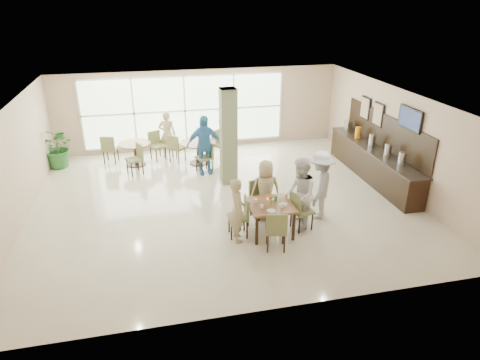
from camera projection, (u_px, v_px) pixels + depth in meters
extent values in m
plane|color=beige|center=(223.00, 200.00, 11.67)|extent=(10.00, 10.00, 0.00)
plane|color=white|center=(221.00, 99.00, 10.54)|extent=(10.00, 10.00, 0.00)
plane|color=tan|center=(199.00, 110.00, 15.12)|extent=(10.00, 0.00, 10.00)
plane|color=tan|center=(272.00, 243.00, 7.08)|extent=(10.00, 0.00, 10.00)
plane|color=tan|center=(14.00, 168.00, 10.10)|extent=(0.00, 9.00, 9.00)
plane|color=tan|center=(396.00, 139.00, 12.11)|extent=(0.00, 9.00, 9.00)
plane|color=silver|center=(185.00, 111.00, 14.99)|extent=(7.00, 0.00, 7.00)
cube|color=#616949|center=(228.00, 137.00, 12.25)|extent=(0.45, 0.45, 2.80)
cube|color=brown|center=(270.00, 205.00, 9.81)|extent=(1.02, 1.02, 0.05)
cube|color=black|center=(257.00, 231.00, 9.48)|extent=(0.06, 0.06, 0.70)
cube|color=black|center=(294.00, 227.00, 9.66)|extent=(0.06, 0.06, 0.70)
cube|color=black|center=(248.00, 213.00, 10.25)|extent=(0.06, 0.06, 0.70)
cube|color=black|center=(282.00, 209.00, 10.43)|extent=(0.06, 0.06, 0.70)
cylinder|color=brown|center=(134.00, 144.00, 13.78)|extent=(1.03, 1.03, 0.04)
cylinder|color=black|center=(136.00, 155.00, 13.93)|extent=(0.10, 0.10, 0.71)
cylinder|color=black|center=(137.00, 164.00, 14.07)|extent=(0.60, 0.60, 0.03)
cylinder|color=brown|center=(198.00, 142.00, 13.91)|extent=(1.18, 1.18, 0.04)
cylinder|color=black|center=(198.00, 153.00, 14.06)|extent=(0.10, 0.10, 0.71)
cylinder|color=black|center=(199.00, 163.00, 14.20)|extent=(0.60, 0.60, 0.03)
cylinder|color=white|center=(282.00, 206.00, 9.62)|extent=(0.08, 0.08, 0.10)
cylinder|color=white|center=(262.00, 207.00, 9.58)|extent=(0.08, 0.08, 0.10)
cylinder|color=white|center=(256.00, 201.00, 9.85)|extent=(0.08, 0.08, 0.10)
cylinder|color=white|center=(271.00, 211.00, 9.48)|extent=(0.20, 0.20, 0.01)
cylinder|color=white|center=(270.00, 199.00, 10.04)|extent=(0.20, 0.20, 0.01)
cylinder|color=white|center=(283.00, 204.00, 9.77)|extent=(0.20, 0.20, 0.01)
cylinder|color=#99B27F|center=(270.00, 202.00, 9.77)|extent=(0.07, 0.07, 0.12)
sphere|color=#E65113|center=(272.00, 197.00, 9.73)|extent=(0.07, 0.07, 0.07)
sphere|color=#E65113|center=(270.00, 197.00, 9.75)|extent=(0.07, 0.07, 0.07)
sphere|color=#E65113|center=(270.00, 198.00, 9.70)|extent=(0.07, 0.07, 0.07)
cube|color=green|center=(275.00, 199.00, 9.88)|extent=(0.09, 0.08, 0.15)
cube|color=black|center=(372.00, 164.00, 12.87)|extent=(0.60, 4.60, 0.90)
cube|color=black|center=(374.00, 150.00, 12.68)|extent=(0.64, 4.70, 0.04)
cube|color=black|center=(386.00, 132.00, 12.53)|extent=(0.04, 4.60, 1.00)
cylinder|color=silver|center=(402.00, 159.00, 11.34)|extent=(0.20, 0.20, 0.40)
cylinder|color=silver|center=(388.00, 151.00, 11.97)|extent=(0.20, 0.20, 0.40)
cylinder|color=silver|center=(372.00, 141.00, 12.77)|extent=(0.20, 0.20, 0.40)
cylinder|color=orange|center=(358.00, 132.00, 13.59)|extent=(0.18, 0.18, 0.36)
cube|color=silver|center=(348.00, 126.00, 14.21)|extent=(0.18, 0.30, 0.36)
cube|color=black|center=(410.00, 119.00, 11.26)|extent=(0.06, 1.00, 0.58)
cube|color=#7F99CC|center=(409.00, 119.00, 11.25)|extent=(0.01, 0.92, 0.50)
cube|color=black|center=(378.00, 114.00, 12.81)|extent=(0.04, 0.55, 0.70)
cube|color=brown|center=(377.00, 114.00, 12.81)|extent=(0.01, 0.47, 0.62)
cube|color=black|center=(365.00, 108.00, 13.52)|extent=(0.04, 0.55, 0.70)
cube|color=brown|center=(365.00, 108.00, 13.52)|extent=(0.01, 0.47, 0.62)
imported|color=#286327|center=(58.00, 147.00, 13.64)|extent=(1.54, 1.54, 1.34)
imported|color=tan|center=(237.00, 210.00, 9.53)|extent=(0.37, 0.56, 1.50)
imported|color=tan|center=(266.00, 190.00, 10.51)|extent=(0.77, 0.46, 1.51)
imported|color=white|center=(300.00, 194.00, 9.98)|extent=(0.82, 0.97, 1.77)
imported|color=#B1B1B4|center=(320.00, 185.00, 10.48)|extent=(1.14, 1.29, 1.74)
imported|color=#3E84BB|center=(204.00, 145.00, 13.07)|extent=(1.15, 0.75, 1.85)
imported|color=white|center=(226.00, 138.00, 13.99)|extent=(1.00, 1.68, 1.69)
imported|color=tan|center=(167.00, 134.00, 14.49)|extent=(0.65, 0.51, 1.59)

